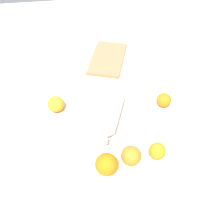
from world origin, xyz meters
TOP-DOWN VIEW (x-y plane):
  - ground_plane at (0.00, 0.00)m, footprint 2.40×2.40m
  - water_bottle at (-0.03, -0.01)m, footprint 0.26×0.15m
  - orange_0 at (0.20, -0.06)m, footprint 0.08×0.08m
  - orange_1 at (0.16, 0.14)m, footprint 0.07×0.07m
  - orange_2 at (0.17, 0.04)m, footprint 0.08×0.08m
  - orange_3 at (-0.13, -0.25)m, footprint 0.07×0.07m
  - orange_4 at (-0.09, 0.24)m, footprint 0.07×0.07m
  - cutting_board at (-0.46, 0.02)m, footprint 0.33×0.25m

SIDE VIEW (x-z plane):
  - ground_plane at x=0.00m, z-range 0.00..0.00m
  - cutting_board at x=-0.46m, z-range 0.00..0.02m
  - orange_4 at x=-0.09m, z-range 0.00..0.07m
  - orange_1 at x=0.16m, z-range 0.00..0.07m
  - orange_3 at x=-0.13m, z-range 0.00..0.07m
  - water_bottle at x=-0.03m, z-range 0.00..0.07m
  - orange_2 at x=0.17m, z-range 0.00..0.08m
  - orange_0 at x=0.20m, z-range 0.00..0.08m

